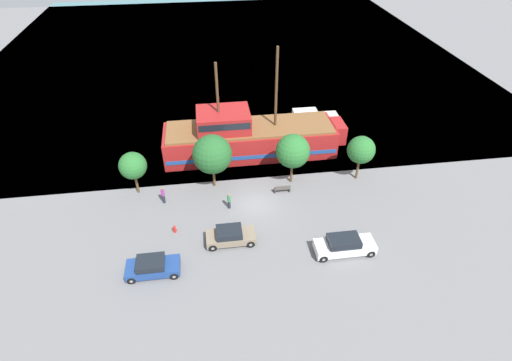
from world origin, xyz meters
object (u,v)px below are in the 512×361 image
at_px(pirate_ship, 248,137).
at_px(pedestrian_walking_near, 229,201).
at_px(parked_car_curb_front, 344,245).
at_px(bench_promenade_east, 282,189).
at_px(parked_car_curb_mid, 152,267).
at_px(parked_car_curb_rear, 230,236).
at_px(fire_hydrant, 175,229).
at_px(moored_boat_dockside, 308,118).
at_px(pedestrian_walking_far, 163,195).

xyz_separation_m(pirate_ship, pedestrian_walking_near, (-2.90, -9.30, -1.16)).
distance_m(parked_car_curb_front, bench_promenade_east, 9.19).
bearing_deg(parked_car_curb_mid, pedestrian_walking_near, 46.68).
relative_size(parked_car_curb_front, parked_car_curb_mid, 1.19).
relative_size(parked_car_curb_front, pedestrian_walking_near, 2.99).
height_order(parked_car_curb_mid, parked_car_curb_rear, parked_car_curb_rear).
distance_m(fire_hydrant, bench_promenade_east, 11.18).
relative_size(pirate_ship, moored_boat_dockside, 2.68).
height_order(pirate_ship, parked_car_curb_front, pirate_ship).
height_order(moored_boat_dockside, parked_car_curb_rear, moored_boat_dockside).
bearing_deg(pedestrian_walking_far, moored_boat_dockside, 38.23).
distance_m(parked_car_curb_front, parked_car_curb_mid, 15.45).
relative_size(parked_car_curb_rear, fire_hydrant, 5.41).
bearing_deg(pedestrian_walking_near, pirate_ship, 72.66).
bearing_deg(parked_car_curb_front, parked_car_curb_mid, -179.64).
relative_size(fire_hydrant, pedestrian_walking_far, 0.43).
height_order(parked_car_curb_front, pedestrian_walking_near, pedestrian_walking_near).
bearing_deg(pirate_ship, pedestrian_walking_far, -139.54).
relative_size(pirate_ship, parked_car_curb_front, 4.04).
relative_size(parked_car_curb_front, fire_hydrant, 6.47).
bearing_deg(pedestrian_walking_far, pirate_ship, 40.46).
xyz_separation_m(pedestrian_walking_near, pedestrian_walking_far, (-6.10, 1.62, 0.08)).
xyz_separation_m(fire_hydrant, pedestrian_walking_far, (-1.12, 4.23, 0.50)).
height_order(pirate_ship, moored_boat_dockside, pirate_ship).
height_order(pirate_ship, bench_promenade_east, pirate_ship).
xyz_separation_m(parked_car_curb_front, fire_hydrant, (-13.89, 4.23, -0.38)).
relative_size(fire_hydrant, pedestrian_walking_near, 0.46).
height_order(parked_car_curb_rear, pedestrian_walking_far, pedestrian_walking_far).
relative_size(pirate_ship, bench_promenade_east, 12.62).
bearing_deg(moored_boat_dockside, bench_promenade_east, -113.41).
xyz_separation_m(parked_car_curb_rear, fire_hydrant, (-4.72, 1.82, -0.31)).
bearing_deg(fire_hydrant, pedestrian_walking_far, 104.84).
bearing_deg(parked_car_curb_front, pirate_ship, 110.42).
relative_size(parked_car_curb_mid, pedestrian_walking_near, 2.50).
bearing_deg(moored_boat_dockside, pirate_ship, -144.33).
bearing_deg(pirate_ship, parked_car_curb_rear, -102.96).
relative_size(fire_hydrant, bench_promenade_east, 0.48).
xyz_separation_m(parked_car_curb_mid, fire_hydrant, (1.56, 4.33, -0.29)).
distance_m(pirate_ship, moored_boat_dockside, 10.41).
relative_size(parked_car_curb_rear, pedestrian_walking_far, 2.31).
bearing_deg(parked_car_curb_front, bench_promenade_east, 112.73).
relative_size(parked_car_curb_rear, pedestrian_walking_near, 2.50).
bearing_deg(bench_promenade_east, fire_hydrant, -157.69).
distance_m(pirate_ship, pedestrian_walking_far, 11.88).
bearing_deg(fire_hydrant, pedestrian_walking_near, 27.65).
distance_m(bench_promenade_east, pedestrian_walking_near, 5.62).
bearing_deg(pirate_ship, fire_hydrant, -123.49).
relative_size(pirate_ship, pedestrian_walking_near, 12.09).
xyz_separation_m(moored_boat_dockside, pedestrian_walking_far, (-17.39, -13.70, 0.30)).
relative_size(moored_boat_dockside, parked_car_curb_front, 1.51).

